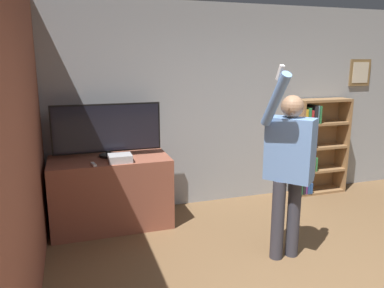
% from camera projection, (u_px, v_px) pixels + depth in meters
% --- Properties ---
extents(wall_back, '(6.86, 0.09, 2.70)m').
position_uv_depth(wall_back, '(229.00, 106.00, 5.18)').
color(wall_back, '#9EA3A8').
rests_on(wall_back, ground_plane).
extents(wall_side_brick, '(0.06, 4.32, 2.70)m').
position_uv_depth(wall_side_brick, '(25.00, 136.00, 3.15)').
color(wall_side_brick, '#93513D').
rests_on(wall_side_brick, ground_plane).
extents(tv_ledge, '(1.39, 0.70, 0.84)m').
position_uv_depth(tv_ledge, '(111.00, 192.00, 4.50)').
color(tv_ledge, '#93513D').
rests_on(tv_ledge, ground_plane).
extents(television, '(1.26, 0.22, 0.63)m').
position_uv_depth(television, '(107.00, 129.00, 4.39)').
color(television, black).
rests_on(television, tv_ledge).
extents(game_console, '(0.26, 0.22, 0.08)m').
position_uv_depth(game_console, '(120.00, 158.00, 4.24)').
color(game_console, silver).
rests_on(game_console, tv_ledge).
extents(remote_loose, '(0.06, 0.14, 0.02)m').
position_uv_depth(remote_loose, '(94.00, 164.00, 4.10)').
color(remote_loose, white).
rests_on(remote_loose, tv_ledge).
extents(bookshelf, '(0.83, 0.28, 1.42)m').
position_uv_depth(bookshelf, '(315.00, 147.00, 5.55)').
color(bookshelf, '#997047').
rests_on(bookshelf, ground_plane).
extents(person, '(0.59, 0.55, 1.94)m').
position_uv_depth(person, '(289.00, 162.00, 3.62)').
color(person, '#383842').
rests_on(person, ground_plane).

